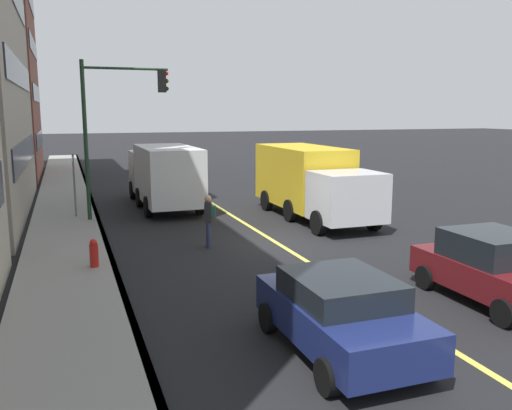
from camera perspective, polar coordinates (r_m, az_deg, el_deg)
ground at (r=18.35m, az=2.12°, el=-4.00°), size 200.00×200.00×0.00m
sidewalk_slab at (r=17.10m, az=-19.41°, el=-5.35°), size 80.00×2.63×0.15m
curb_edge at (r=17.13m, az=-15.26°, el=-5.10°), size 80.00×0.16×0.15m
lane_stripe_center at (r=18.35m, az=2.12°, el=-3.98°), size 80.00×0.16×0.01m
car_maroon at (r=13.78m, az=23.97°, el=-6.05°), size 3.90×2.11×1.63m
car_navy at (r=10.16m, az=8.94°, el=-11.19°), size 3.95×2.05×1.46m
truck_white at (r=25.29m, az=-9.75°, el=3.30°), size 7.64×2.49×2.87m
truck_yellow at (r=22.48m, az=5.90°, el=2.60°), size 7.70×2.56×2.92m
pedestrian_with_backpack at (r=17.56m, az=-5.04°, el=-1.26°), size 0.46×0.45×1.73m
traffic_light_mast at (r=22.17m, az=-14.67°, el=9.29°), size 0.28×3.40×6.36m
street_sign_post at (r=23.13m, az=-18.74°, el=2.42°), size 0.60×0.08×2.72m
fire_hydrant at (r=15.59m, az=-16.81°, el=-5.17°), size 0.24×0.24×0.94m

